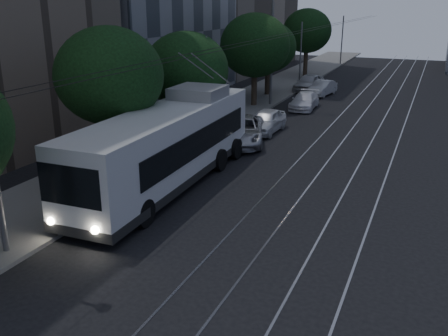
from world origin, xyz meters
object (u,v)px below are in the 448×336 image
pickup_silver (241,130)px  streetlamp_far (278,27)px  trolleybus (169,145)px  car_white_b (304,101)px  car_white_a (266,121)px  car_white_c (322,88)px  car_white_d (309,83)px

pickup_silver → streetlamp_far: streetlamp_far is taller
pickup_silver → streetlamp_far: 12.06m
trolleybus → pickup_silver: size_ratio=2.43×
pickup_silver → car_white_b: pickup_silver is taller
trolleybus → car_white_a: 10.61m
car_white_a → car_white_c: car_white_a is taller
streetlamp_far → car_white_c: bearing=69.3°
car_white_b → car_white_c: car_white_c is taller
car_white_b → car_white_c: 6.13m
trolleybus → car_white_d: size_ratio=2.95×
trolleybus → car_white_d: 26.08m
trolleybus → pickup_silver: bearing=85.3°
car_white_a → car_white_d: car_white_d is taller
car_white_a → car_white_d: (-1.16, 15.55, 0.06)m
pickup_silver → car_white_a: pickup_silver is taller
car_white_a → car_white_b: bearing=87.9°
car_white_c → car_white_d: (-1.60, 1.62, 0.13)m
car_white_c → pickup_silver: bearing=-83.9°
car_white_c → streetlamp_far: size_ratio=0.39×
pickup_silver → car_white_d: (-0.66, 18.48, 0.01)m
trolleybus → pickup_silver: (0.45, 7.58, -1.05)m
car_white_c → streetlamp_far: (-2.30, -6.08, 5.34)m
trolleybus → streetlamp_far: streetlamp_far is taller
car_white_a → car_white_b: size_ratio=0.98×
car_white_a → streetlamp_far: bearing=104.5°
car_white_b → car_white_d: 7.91m
car_white_a → car_white_c: 13.93m
car_white_c → streetlamp_far: bearing=-101.4°
car_white_a → trolleybus: bearing=-94.1°
trolleybus → pickup_silver: 7.66m
car_white_c → car_white_b: bearing=-80.7°
car_white_a → car_white_b: car_white_a is taller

